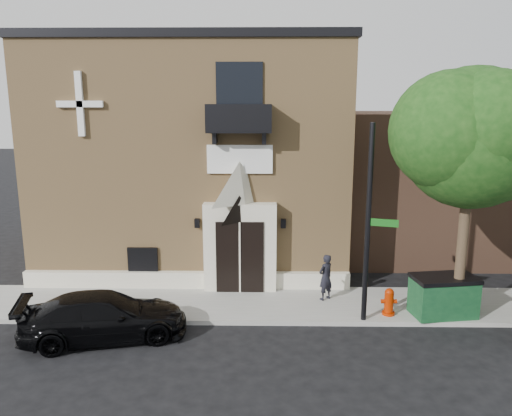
{
  "coord_description": "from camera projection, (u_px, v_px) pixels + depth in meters",
  "views": [
    {
      "loc": [
        -0.15,
        -14.51,
        6.87
      ],
      "look_at": [
        -0.42,
        2.0,
        3.35
      ],
      "focal_mm": 35.0,
      "sensor_mm": 36.0,
      "label": 1
    }
  ],
  "objects": [
    {
      "name": "street_tree_left",
      "position": [
        474.0,
        137.0,
        14.64
      ],
      "size": [
        4.97,
        4.38,
        7.77
      ],
      "color": "#38281C",
      "rests_on": "sidewalk"
    },
    {
      "name": "pedestrian_near",
      "position": [
        326.0,
        277.0,
        17.17
      ],
      "size": [
        0.7,
        0.67,
        1.61
      ],
      "primitive_type": "imported",
      "rotation": [
        0.0,
        0.0,
        3.82
      ],
      "color": "black",
      "rests_on": "sidewalk"
    },
    {
      "name": "sidewalk",
      "position": [
        297.0,
        305.0,
        17.05
      ],
      "size": [
        42.0,
        3.0,
        0.15
      ],
      "primitive_type": "cube",
      "color": "gray",
      "rests_on": "ground"
    },
    {
      "name": "black_sedan",
      "position": [
        104.0,
        316.0,
        14.66
      ],
      "size": [
        5.1,
        3.02,
        1.39
      ],
      "primitive_type": "imported",
      "rotation": [
        0.0,
        0.0,
        1.81
      ],
      "color": "black",
      "rests_on": "ground"
    },
    {
      "name": "planter",
      "position": [
        254.0,
        281.0,
        18.17
      ],
      "size": [
        0.65,
        0.58,
        0.65
      ],
      "primitive_type": "imported",
      "rotation": [
        0.0,
        0.0,
        0.15
      ],
      "color": "#3A5723",
      "rests_on": "sidewalk"
    },
    {
      "name": "dumpster",
      "position": [
        443.0,
        296.0,
        15.93
      ],
      "size": [
        2.14,
        1.42,
        1.3
      ],
      "rotation": [
        0.0,
        0.0,
        0.15
      ],
      "color": "#0F3A1E",
      "rests_on": "sidewalk"
    },
    {
      "name": "street_sign",
      "position": [
        369.0,
        224.0,
        15.1
      ],
      "size": [
        0.95,
        1.13,
        6.14
      ],
      "rotation": [
        0.0,
        0.0,
        -0.28
      ],
      "color": "black",
      "rests_on": "sidewalk"
    },
    {
      "name": "ground",
      "position": [
        268.0,
        326.0,
        15.61
      ],
      "size": [
        120.0,
        120.0,
        0.0
      ],
      "primitive_type": "plane",
      "color": "black",
      "rests_on": "ground"
    },
    {
      "name": "fire_hydrant",
      "position": [
        389.0,
        302.0,
        16.01
      ],
      "size": [
        0.51,
        0.4,
        0.89
      ],
      "color": "#961E00",
      "rests_on": "sidewalk"
    },
    {
      "name": "church",
      "position": [
        201.0,
        153.0,
        22.47
      ],
      "size": [
        12.2,
        11.01,
        9.3
      ],
      "color": "tan",
      "rests_on": "ground"
    }
  ]
}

